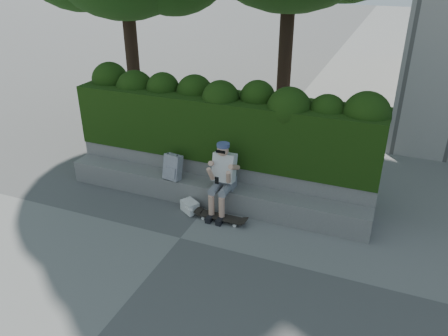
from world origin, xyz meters
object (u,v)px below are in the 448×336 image
at_px(backpack_plaid, 173,167).
at_px(skateboard, 221,217).
at_px(backpack_ground, 190,206).
at_px(person, 223,176).

bearing_deg(backpack_plaid, skateboard, -9.69).
height_order(backpack_plaid, backpack_ground, backpack_plaid).
relative_size(person, backpack_plaid, 2.82).
relative_size(person, skateboard, 1.56).
bearing_deg(backpack_ground, backpack_plaid, 179.44).
height_order(skateboard, backpack_plaid, backpack_plaid).
xyz_separation_m(person, backpack_ground, (-0.58, -0.22, -0.65)).
bearing_deg(backpack_ground, person, 51.64).
height_order(person, backpack_plaid, person).
xyz_separation_m(skateboard, backpack_plaid, (-1.15, 0.39, 0.62)).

